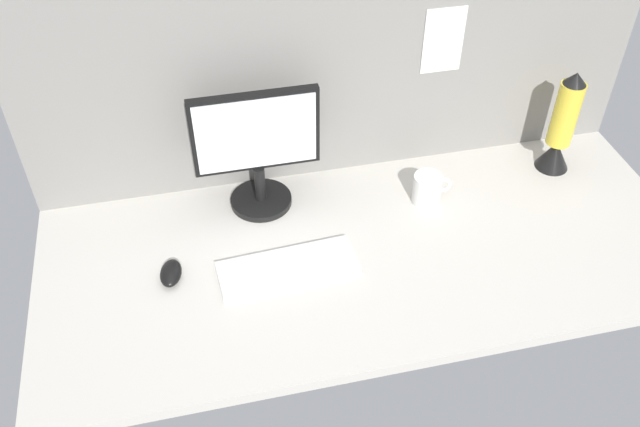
# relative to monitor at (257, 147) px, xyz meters

# --- Properties ---
(ground_plane) EXTENTS (1.80, 0.80, 0.03)m
(ground_plane) POSITION_rel_monitor_xyz_m (0.26, -0.25, -0.21)
(ground_plane) COLOR beige
(cubicle_wall_back) EXTENTS (1.80, 0.06, 0.64)m
(cubicle_wall_back) POSITION_rel_monitor_xyz_m (0.26, 0.12, 0.12)
(cubicle_wall_back) COLOR gray
(cubicle_wall_back) RESTS_ON ground_plane
(monitor) EXTENTS (0.35, 0.18, 0.37)m
(monitor) POSITION_rel_monitor_xyz_m (0.00, 0.00, 0.00)
(monitor) COLOR black
(monitor) RESTS_ON ground_plane
(keyboard) EXTENTS (0.38, 0.15, 0.02)m
(keyboard) POSITION_rel_monitor_xyz_m (0.03, -0.29, -0.19)
(keyboard) COLOR silver
(keyboard) RESTS_ON ground_plane
(mouse) EXTENTS (0.07, 0.10, 0.03)m
(mouse) POSITION_rel_monitor_xyz_m (-0.28, -0.26, -0.18)
(mouse) COLOR black
(mouse) RESTS_ON ground_plane
(mug_ceramic_white) EXTENTS (0.12, 0.08, 0.09)m
(mug_ceramic_white) POSITION_rel_monitor_xyz_m (0.48, -0.11, -0.15)
(mug_ceramic_white) COLOR white
(mug_ceramic_white) RESTS_ON ground_plane
(lava_lamp) EXTENTS (0.10, 0.10, 0.34)m
(lava_lamp) POSITION_rel_monitor_xyz_m (0.92, -0.04, -0.06)
(lava_lamp) COLOR black
(lava_lamp) RESTS_ON ground_plane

